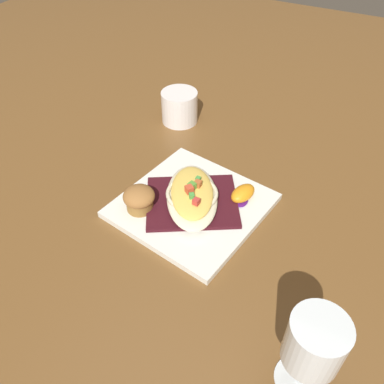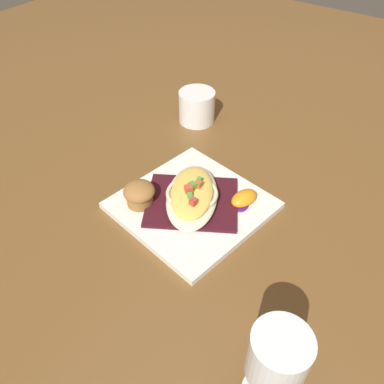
% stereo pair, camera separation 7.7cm
% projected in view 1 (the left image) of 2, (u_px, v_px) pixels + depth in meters
% --- Properties ---
extents(ground_plane, '(2.60, 2.60, 0.00)m').
position_uv_depth(ground_plane, '(192.00, 208.00, 0.80)').
color(ground_plane, brown).
extents(square_plate, '(0.30, 0.30, 0.01)m').
position_uv_depth(square_plate, '(192.00, 205.00, 0.80)').
color(square_plate, white).
rests_on(square_plate, ground_plane).
extents(folded_napkin, '(0.22, 0.23, 0.01)m').
position_uv_depth(folded_napkin, '(192.00, 202.00, 0.79)').
color(folded_napkin, '#3D1019').
rests_on(folded_napkin, square_plate).
extents(gratin_dish, '(0.21, 0.18, 0.05)m').
position_uv_depth(gratin_dish, '(192.00, 194.00, 0.78)').
color(gratin_dish, beige).
rests_on(gratin_dish, folded_napkin).
extents(muffin, '(0.06, 0.06, 0.05)m').
position_uv_depth(muffin, '(139.00, 199.00, 0.77)').
color(muffin, olive).
rests_on(muffin, square_plate).
extents(orange_garnish, '(0.07, 0.06, 0.03)m').
position_uv_depth(orange_garnish, '(242.00, 194.00, 0.80)').
color(orange_garnish, '#4C166B').
rests_on(orange_garnish, square_plate).
extents(coffee_mug, '(0.10, 0.11, 0.08)m').
position_uv_depth(coffee_mug, '(179.00, 108.00, 1.01)').
color(coffee_mug, white).
rests_on(coffee_mug, ground_plane).
extents(stemmed_glass, '(0.07, 0.07, 0.15)m').
position_uv_depth(stemmed_glass, '(314.00, 346.00, 0.49)').
color(stemmed_glass, white).
rests_on(stemmed_glass, ground_plane).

